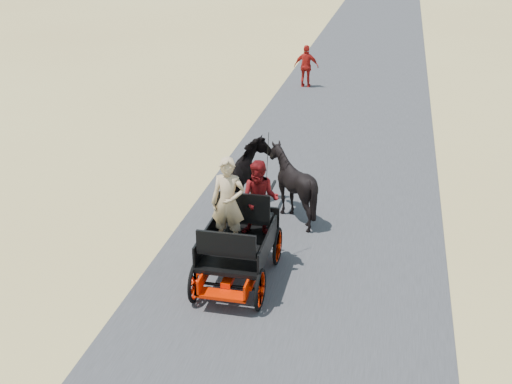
% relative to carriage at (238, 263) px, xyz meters
% --- Properties ---
extents(ground, '(140.00, 140.00, 0.00)m').
position_rel_carriage_xyz_m(ground, '(1.07, 1.37, -0.36)').
color(ground, tan).
extents(road, '(6.00, 140.00, 0.01)m').
position_rel_carriage_xyz_m(road, '(1.07, 1.37, -0.35)').
color(road, '#38383A').
rests_on(road, ground).
extents(carriage, '(1.30, 2.40, 0.72)m').
position_rel_carriage_xyz_m(carriage, '(0.00, 0.00, 0.00)').
color(carriage, black).
rests_on(carriage, ground).
extents(horse_left, '(0.91, 2.01, 1.70)m').
position_rel_carriage_xyz_m(horse_left, '(-0.55, 3.00, 0.49)').
color(horse_left, black).
rests_on(horse_left, ground).
extents(horse_right, '(1.37, 1.54, 1.70)m').
position_rel_carriage_xyz_m(horse_right, '(0.55, 3.00, 0.49)').
color(horse_right, black).
rests_on(horse_right, ground).
extents(driver_man, '(0.66, 0.43, 1.80)m').
position_rel_carriage_xyz_m(driver_man, '(-0.20, 0.05, 1.26)').
color(driver_man, tan).
rests_on(driver_man, carriage).
extents(passenger_woman, '(0.77, 0.60, 1.58)m').
position_rel_carriage_xyz_m(passenger_woman, '(0.30, 0.60, 1.15)').
color(passenger_woman, '#660C0F').
rests_on(passenger_woman, carriage).
extents(pedestrian, '(1.03, 0.46, 1.73)m').
position_rel_carriage_xyz_m(pedestrian, '(-0.92, 15.31, 0.50)').
color(pedestrian, '#AB1813').
rests_on(pedestrian, ground).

